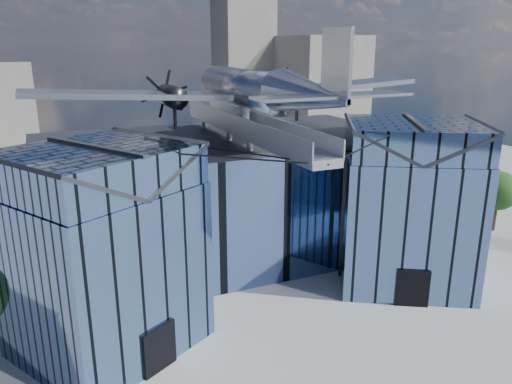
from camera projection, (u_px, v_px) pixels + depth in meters
name	position (u px, v px, depth m)	size (l,w,h in m)	color
ground_plane	(268.00, 300.00, 34.11)	(120.00, 120.00, 0.00)	gray
museum	(236.00, 200.00, 37.62)	(32.88, 24.50, 17.60)	#4F6FA2
bg_towers	(138.00, 90.00, 76.08)	(77.00, 24.50, 26.00)	slate
tree_side_e	(498.00, 191.00, 45.80)	(4.73, 4.73, 5.68)	#352515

